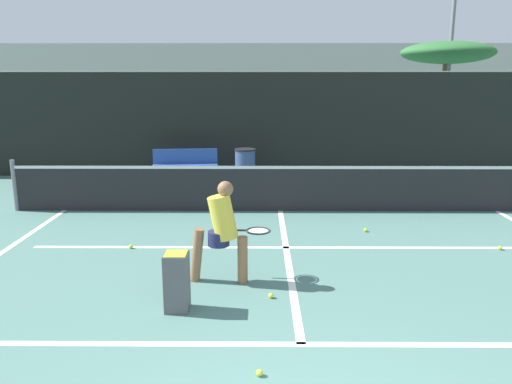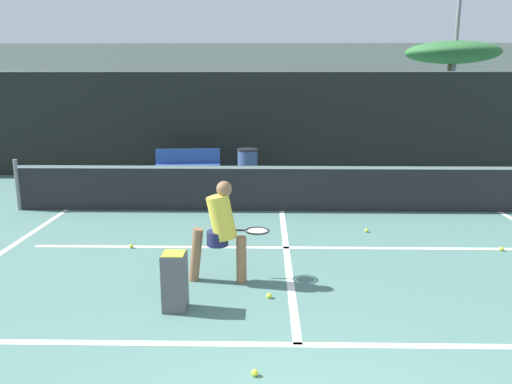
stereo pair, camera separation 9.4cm
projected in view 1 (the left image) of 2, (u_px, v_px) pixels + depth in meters
The scene contains 17 objects.
court_baseline_near at pixel (301, 344), 5.16m from camera, with size 11.00×0.10×0.01m, color white.
court_service_line at pixel (286, 247), 8.12m from camera, with size 8.25×0.10×0.01m, color white.
court_center_mark at pixel (287, 255), 7.77m from camera, with size 0.10×5.36×0.01m, color white.
net at pixel (281, 187), 10.27m from camera, with size 11.09×0.09×1.07m.
fence_back at pixel (275, 125), 13.81m from camera, with size 24.00×0.06×2.89m.
player_practicing at pixel (222, 228), 6.61m from camera, with size 1.13×0.53×1.40m.
tennis_ball_scattered_1 at pixel (500, 248), 8.01m from camera, with size 0.07×0.07×0.07m, color #D1E033.
tennis_ball_scattered_3 at pixel (366, 230), 8.96m from camera, with size 0.07×0.07×0.07m, color #D1E033.
tennis_ball_scattered_5 at pixel (259, 373), 4.61m from camera, with size 0.07×0.07×0.07m, color #D1E033.
tennis_ball_scattered_6 at pixel (271, 296), 6.25m from camera, with size 0.07×0.07×0.07m, color #D1E033.
tennis_ball_scattered_7 at pixel (131, 247), 8.08m from camera, with size 0.07×0.07×0.07m, color #D1E033.
ball_hopper at pixel (177, 280), 5.86m from camera, with size 0.28×0.28×0.71m.
courtside_bench at pixel (185, 164), 13.29m from camera, with size 1.74×0.55×0.86m.
trash_bin at pixel (245, 166), 13.05m from camera, with size 0.55×0.55×0.91m.
parked_car at pixel (406, 145), 16.28m from camera, with size 1.83×4.68×1.34m.
tree_west at pixel (447, 54), 20.25m from camera, with size 3.71×3.71×4.17m.
building_far at pixel (267, 85), 30.09m from camera, with size 36.00×2.40×4.67m, color #B2ADA3.
Camera 1 is at (-0.44, -2.66, 2.69)m, focal length 35.00 mm.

